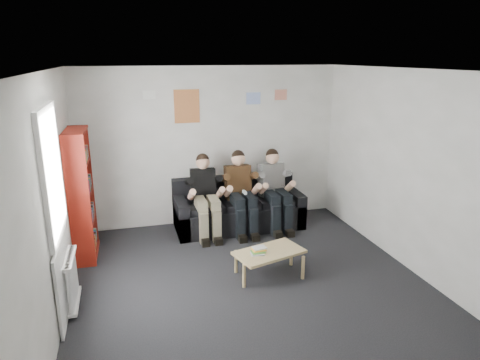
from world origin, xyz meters
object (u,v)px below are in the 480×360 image
at_px(bookshelf, 82,195).
at_px(person_left, 206,196).
at_px(coffee_table, 269,254).
at_px(person_middle, 241,193).
at_px(person_right, 275,190).
at_px(sofa, 238,210).

distance_m(bookshelf, person_left, 1.89).
height_order(coffee_table, person_left, person_left).
bearing_deg(bookshelf, person_left, 10.23).
bearing_deg(person_left, coffee_table, -66.01).
bearing_deg(person_left, bookshelf, -165.92).
xyz_separation_m(person_middle, person_right, (0.60, 0.00, -0.00)).
distance_m(bookshelf, person_right, 3.07).
distance_m(sofa, person_right, 0.73).
xyz_separation_m(person_left, person_middle, (0.60, -0.00, 0.01)).
distance_m(person_middle, person_right, 0.60).
relative_size(sofa, person_left, 1.62).
distance_m(person_left, person_middle, 0.60).
bearing_deg(person_right, person_middle, 170.45).
bearing_deg(person_middle, coffee_table, -92.80).
relative_size(bookshelf, coffee_table, 2.09).
bearing_deg(person_right, coffee_table, -122.11).
relative_size(coffee_table, person_right, 0.67).
distance_m(sofa, coffee_table, 1.80).
height_order(sofa, bookshelf, bookshelf).
distance_m(coffee_table, person_right, 1.77).
relative_size(sofa, person_right, 1.61).
bearing_deg(person_right, bookshelf, 175.60).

